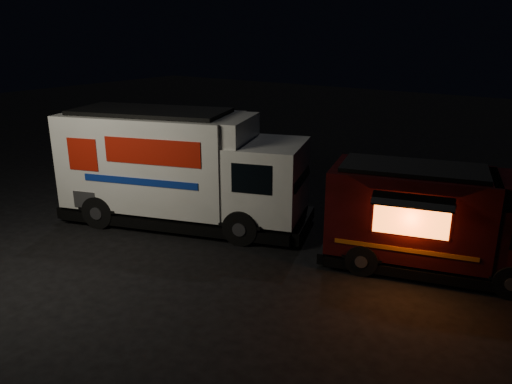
% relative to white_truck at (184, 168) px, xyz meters
% --- Properties ---
extents(ground, '(80.00, 80.00, 0.00)m').
position_rel_white_truck_xyz_m(ground, '(2.38, -1.91, -1.76)').
color(ground, black).
rests_on(ground, ground).
extents(white_truck, '(8.19, 5.01, 3.51)m').
position_rel_white_truck_xyz_m(white_truck, '(0.00, 0.00, 0.00)').
color(white_truck, white).
rests_on(white_truck, ground).
extents(red_truck, '(6.04, 3.53, 2.65)m').
position_rel_white_truck_xyz_m(red_truck, '(7.42, 1.21, -0.43)').
color(red_truck, '#3A0A0E').
rests_on(red_truck, ground).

